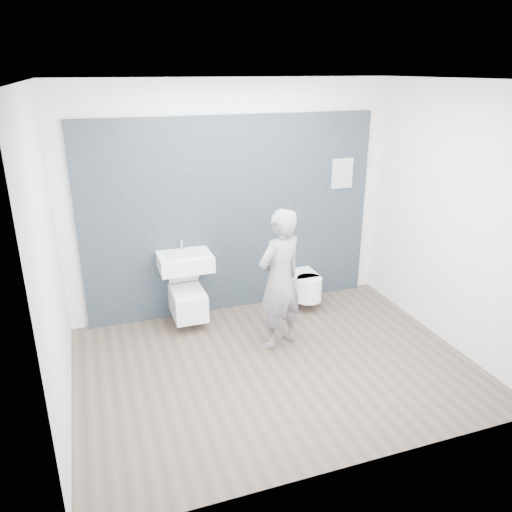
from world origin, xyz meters
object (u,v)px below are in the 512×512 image
object	(u,v)px
toilet_square	(188,301)
washbasin	(185,261)
toilet_rounded	(305,285)
visitor	(280,280)

from	to	relation	value
toilet_square	washbasin	bearing A→B (deg)	90.00
toilet_square	toilet_rounded	xyz separation A→B (m)	(1.51, -0.01, -0.02)
toilet_rounded	visitor	bearing A→B (deg)	-130.72
toilet_rounded	washbasin	bearing A→B (deg)	177.85
toilet_square	toilet_rounded	bearing A→B (deg)	-0.53
visitor	toilet_rounded	bearing A→B (deg)	-152.06
washbasin	toilet_rounded	world-z (taller)	washbasin
toilet_rounded	toilet_square	bearing A→B (deg)	179.47
toilet_square	toilet_rounded	distance (m)	1.51
washbasin	visitor	world-z (taller)	visitor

